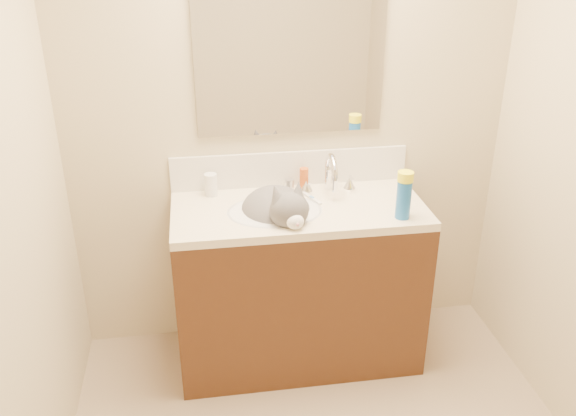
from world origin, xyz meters
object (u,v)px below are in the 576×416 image
object	(u,v)px
basin	(275,224)
pill_bottle	(211,185)
silver_jar	(289,184)
faucet	(330,177)
vanity_cabinet	(298,287)
spray_can	(404,199)
amber_bottle	(304,179)
cat	(279,213)

from	to	relation	value
basin	pill_bottle	bearing A→B (deg)	141.55
silver_jar	faucet	bearing A→B (deg)	-20.21
vanity_cabinet	pill_bottle	world-z (taller)	pill_bottle
pill_bottle	spray_can	bearing A→B (deg)	-24.28
basin	amber_bottle	xyz separation A→B (m)	(0.18, 0.23, 0.13)
faucet	amber_bottle	size ratio (longest dim) A/B	2.53
basin	silver_jar	size ratio (longest dim) A/B	8.37
faucet	cat	world-z (taller)	faucet
amber_bottle	spray_can	size ratio (longest dim) A/B	0.61
faucet	spray_can	xyz separation A→B (m)	(0.27, -0.32, 0.01)
vanity_cabinet	faucet	world-z (taller)	faucet
pill_bottle	amber_bottle	distance (m)	0.46
spray_can	basin	bearing A→B (deg)	164.42
faucet	spray_can	size ratio (longest dim) A/B	1.53
cat	silver_jar	bearing A→B (deg)	56.81
vanity_cabinet	basin	xyz separation A→B (m)	(-0.12, -0.03, 0.38)
basin	cat	bearing A→B (deg)	15.51
pill_bottle	cat	bearing A→B (deg)	-35.93
cat	silver_jar	xyz separation A→B (m)	(0.09, 0.23, 0.04)
amber_bottle	faucet	bearing A→B (deg)	-29.06
basin	faucet	bearing A→B (deg)	29.12
faucet	cat	bearing A→B (deg)	-150.03
spray_can	pill_bottle	bearing A→B (deg)	155.72
faucet	cat	xyz separation A→B (m)	(-0.28, -0.16, -0.10)
vanity_cabinet	pill_bottle	distance (m)	0.68
basin	cat	distance (m)	0.06
vanity_cabinet	spray_can	world-z (taller)	spray_can
vanity_cabinet	faucet	distance (m)	0.58
vanity_cabinet	faucet	size ratio (longest dim) A/B	4.29
cat	basin	bearing A→B (deg)	-177.21
faucet	amber_bottle	xyz separation A→B (m)	(-0.12, 0.07, -0.03)
silver_jar	amber_bottle	size ratio (longest dim) A/B	0.49
faucet	basin	bearing A→B (deg)	-150.88
vanity_cabinet	amber_bottle	world-z (taller)	amber_bottle
basin	faucet	world-z (taller)	faucet
amber_bottle	pill_bottle	bearing A→B (deg)	-178.99
basin	amber_bottle	bearing A→B (deg)	52.32
basin	spray_can	xyz separation A→B (m)	(0.57, -0.16, 0.16)
vanity_cabinet	basin	size ratio (longest dim) A/B	2.67
faucet	pill_bottle	size ratio (longest dim) A/B	2.50
basin	cat	world-z (taller)	cat
cat	pill_bottle	world-z (taller)	cat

